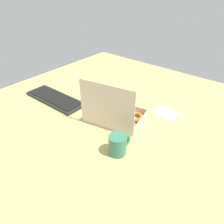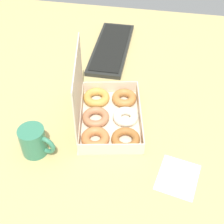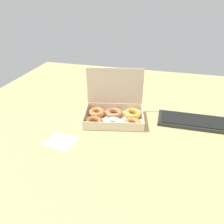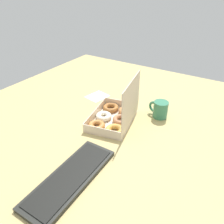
# 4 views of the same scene
# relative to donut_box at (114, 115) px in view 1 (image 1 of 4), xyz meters

# --- Properties ---
(ground_plane) EXTENTS (1.80, 1.80, 0.02)m
(ground_plane) POSITION_rel_donut_box_xyz_m (-0.01, -0.01, -0.04)
(ground_plane) COLOR tan
(donut_box) EXTENTS (0.35, 0.28, 0.26)m
(donut_box) POSITION_rel_donut_box_xyz_m (0.00, 0.00, 0.00)
(donut_box) COLOR beige
(donut_box) RESTS_ON ground_plane
(keyboard) EXTENTS (0.43, 0.16, 0.02)m
(keyboard) POSITION_rel_donut_box_xyz_m (0.45, 0.07, -0.02)
(keyboard) COLOR #242522
(keyboard) RESTS_ON ground_plane
(coffee_mug) EXTENTS (0.08, 0.12, 0.10)m
(coffee_mug) POSITION_rel_donut_box_xyz_m (-0.18, 0.20, 0.02)
(coffee_mug) COLOR #34795A
(coffee_mug) RESTS_ON ground_plane
(paper_napkin) EXTENTS (0.16, 0.14, 0.00)m
(paper_napkin) POSITION_rel_donut_box_xyz_m (-0.20, -0.26, -0.03)
(paper_napkin) COLOR white
(paper_napkin) RESTS_ON ground_plane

